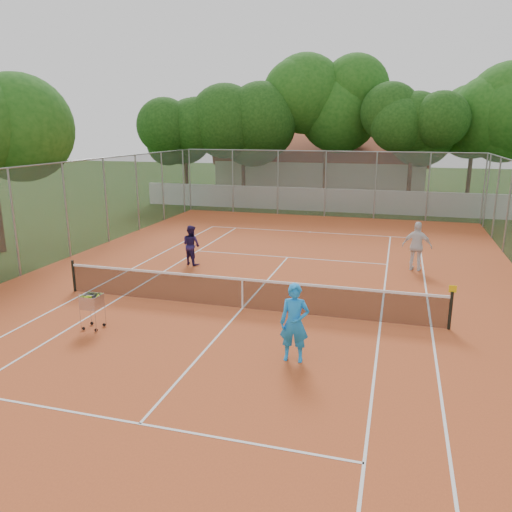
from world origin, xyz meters
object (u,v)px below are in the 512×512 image
(player_far_right, at_px, (417,246))
(ball_hopper, at_px, (93,310))
(player_near, at_px, (294,323))
(clubhouse, at_px, (322,166))
(tennis_net, at_px, (242,293))
(player_far_left, at_px, (191,245))

(player_far_right, relative_size, ball_hopper, 1.79)
(player_near, bearing_deg, ball_hopper, 173.34)
(clubhouse, bearing_deg, tennis_net, -86.05)
(ball_hopper, bearing_deg, tennis_net, 56.52)
(player_far_right, xyz_separation_m, ball_hopper, (-8.64, -8.50, -0.42))
(ball_hopper, bearing_deg, clubhouse, 106.49)
(player_far_left, bearing_deg, tennis_net, 153.35)
(ball_hopper, bearing_deg, player_far_left, 109.38)
(tennis_net, bearing_deg, player_near, -53.51)
(ball_hopper, bearing_deg, player_far_right, 63.66)
(player_near, xyz_separation_m, ball_hopper, (-5.68, 0.37, -0.41))
(tennis_net, xyz_separation_m, player_far_left, (-3.49, 4.26, 0.31))
(player_near, distance_m, player_far_left, 9.25)
(tennis_net, bearing_deg, player_far_left, 129.30)
(player_far_left, relative_size, ball_hopper, 1.51)
(clubhouse, bearing_deg, player_far_right, -72.76)
(clubhouse, xyz_separation_m, ball_hopper, (-1.46, -31.64, -1.65))
(clubhouse, xyz_separation_m, player_far_left, (-1.49, -24.74, -1.38))
(player_near, relative_size, player_far_right, 0.99)
(tennis_net, height_order, clubhouse, clubhouse)
(player_far_right, bearing_deg, player_far_left, 20.17)
(clubhouse, bearing_deg, player_near, -82.48)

